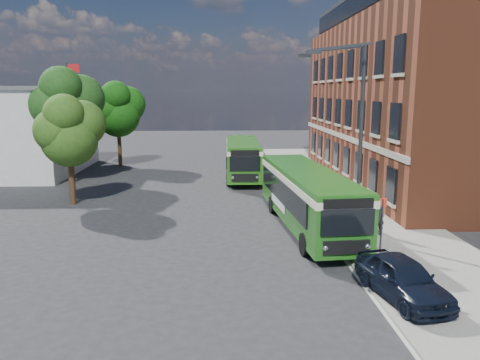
{
  "coord_description": "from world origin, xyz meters",
  "views": [
    {
      "loc": [
        -1.22,
        -23.01,
        6.96
      ],
      "look_at": [
        -0.15,
        1.84,
        2.2
      ],
      "focal_mm": 35.0,
      "sensor_mm": 36.0,
      "label": 1
    }
  ],
  "objects_px": {
    "street_lamp": "(353,139)",
    "bus_front": "(307,193)",
    "parked_car": "(403,278)",
    "bus_rear": "(243,156)"
  },
  "relations": [
    {
      "from": "street_lamp",
      "to": "bus_rear",
      "type": "bearing_deg",
      "value": 104.61
    },
    {
      "from": "street_lamp",
      "to": "parked_car",
      "type": "bearing_deg",
      "value": -90.32
    },
    {
      "from": "street_lamp",
      "to": "bus_rear",
      "type": "relative_size",
      "value": 0.88
    },
    {
      "from": "bus_front",
      "to": "bus_rear",
      "type": "xyz_separation_m",
      "value": [
        -2.6,
        14.19,
        -0.0
      ]
    },
    {
      "from": "street_lamp",
      "to": "bus_front",
      "type": "bearing_deg",
      "value": 128.26
    },
    {
      "from": "street_lamp",
      "to": "parked_car",
      "type": "height_order",
      "value": "street_lamp"
    },
    {
      "from": "bus_front",
      "to": "parked_car",
      "type": "relative_size",
      "value": 2.93
    },
    {
      "from": "bus_rear",
      "to": "parked_car",
      "type": "distance_m",
      "value": 23.33
    },
    {
      "from": "bus_rear",
      "to": "parked_car",
      "type": "bearing_deg",
      "value": -79.62
    },
    {
      "from": "street_lamp",
      "to": "bus_front",
      "type": "xyz_separation_m",
      "value": [
        -1.64,
        2.08,
        -2.96
      ]
    }
  ]
}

